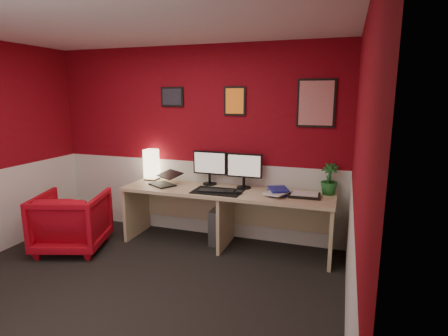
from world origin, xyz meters
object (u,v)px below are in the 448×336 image
Objects in this scene: monitor_left at (210,163)px; monitor_right at (244,165)px; laptop at (162,177)px; potted_plant at (329,179)px; armchair at (72,221)px; desk at (226,219)px; shoji_lamp at (151,165)px; pc_tower at (221,225)px; zen_tray at (305,195)px.

monitor_left is 1.00× the size of monitor_right.
potted_plant is (2.05, 0.24, 0.07)m from laptop.
monitor_left is 0.48m from monitor_right.
desk is at bearing -177.29° from armchair.
monitor_left is (0.85, 0.00, 0.09)m from shoji_lamp.
shoji_lamp is 0.86m from monitor_left.
armchair is (-1.66, -0.81, 0.13)m from pc_tower.
pc_tower is at bearing -172.97° from monitor_right.
zen_tray is (0.95, 0.02, 0.38)m from desk.
monitor_right reaches higher than desk.
monitor_right is (1.03, 0.20, 0.18)m from laptop.
potted_plant is at bearing 38.25° from laptop.
desk is 6.50× the size of shoji_lamp.
desk is 7.09× the size of potted_plant.
monitor_right is 0.74× the size of armchair.
zen_tray is 0.95× the size of potted_plant.
laptop is 0.98m from pc_tower.
monitor_left reaches higher than laptop.
shoji_lamp is 1.14× the size of zen_tray.
shoji_lamp is at bearing -179.97° from monitor_left.
desk is 7.88× the size of laptop.
laptop is 0.90× the size of potted_plant.
monitor_right reaches higher than laptop.
laptop is at bearing -173.21° from potted_plant.
shoji_lamp is at bearing 171.82° from laptop.
shoji_lamp is 0.69× the size of monitor_left.
laptop is at bearing -162.94° from armchair.
monitor_right is 1.29× the size of pc_tower.
laptop is 1.07m from monitor_right.
pc_tower is at bearing 173.68° from zen_tray.
pc_tower is (1.04, -0.08, -0.70)m from shoji_lamp.
potted_plant is at bearing 0.03° from monitor_left.
shoji_lamp is 0.69× the size of monitor_right.
desk is 5.78× the size of pc_tower.
monitor_right is at bearing -177.59° from potted_plant.
potted_plant reaches higher than laptop.
shoji_lamp is 1.09× the size of potted_plant.
armchair is (-2.96, -0.88, -0.55)m from potted_plant.
pc_tower is 0.57× the size of armchair.
monitor_left is at bearing 171.11° from zen_tray.
pc_tower is at bearing -4.23° from shoji_lamp.
armchair is at bearing -156.61° from monitor_right.
laptop is at bearing -168.95° from monitor_right.
monitor_left is 0.74× the size of armchair.
potted_plant is at bearing 10.35° from desk.
shoji_lamp is at bearing 178.20° from monitor_right.
laptop reaches higher than zen_tray.
zen_tray is at bearing 176.32° from armchair.
zen_tray is at bearing -11.21° from monitor_right.
armchair reaches higher than pc_tower.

